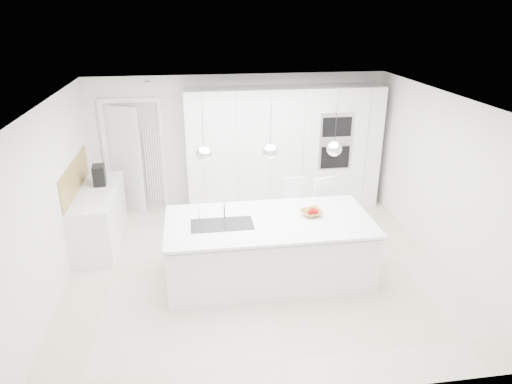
{
  "coord_description": "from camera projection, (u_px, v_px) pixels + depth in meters",
  "views": [
    {
      "loc": [
        -0.89,
        -5.83,
        3.63
      ],
      "look_at": [
        0.0,
        0.3,
        1.1
      ],
      "focal_mm": 32.0,
      "sensor_mm": 36.0,
      "label": 1
    }
  ],
  "objects": [
    {
      "name": "hallway_door",
      "position": [
        121.0,
        160.0,
        8.38
      ],
      "size": [
        0.76,
        0.38,
        2.0
      ],
      "primitive_type": "cube",
      "rotation": [
        0.0,
        0.0,
        -0.44
      ],
      "color": "white",
      "rests_on": "floor"
    },
    {
      "name": "pendant_right",
      "position": [
        334.0,
        149.0,
        5.96
      ],
      "size": [
        0.2,
        0.2,
        0.2
      ],
      "primitive_type": "sphere",
      "color": "white",
      "rests_on": "ceiling"
    },
    {
      "name": "wall_left",
      "position": [
        53.0,
        201.0,
        5.99
      ],
      "size": [
        0.0,
        5.0,
        5.0
      ],
      "primitive_type": "plane",
      "rotation": [
        1.57,
        0.0,
        1.57
      ],
      "color": "white",
      "rests_on": "ground"
    },
    {
      "name": "pendant_left",
      "position": [
        204.0,
        154.0,
        5.74
      ],
      "size": [
        0.2,
        0.2,
        0.2
      ],
      "primitive_type": "sphere",
      "color": "white",
      "rests_on": "ceiling"
    },
    {
      "name": "island_tap",
      "position": [
        224.0,
        208.0,
        6.28
      ],
      "size": [
        0.02,
        0.02,
        0.3
      ],
      "primitive_type": "cylinder",
      "color": "white",
      "rests_on": "island_worktop"
    },
    {
      "name": "wall_back",
      "position": [
        239.0,
        141.0,
        8.65
      ],
      "size": [
        5.5,
        0.0,
        5.5
      ],
      "primitive_type": "plane",
      "rotation": [
        1.57,
        0.0,
        0.0
      ],
      "color": "white",
      "rests_on": "ground"
    },
    {
      "name": "island_base",
      "position": [
        269.0,
        252.0,
        6.41
      ],
      "size": [
        2.8,
        1.2,
        0.86
      ],
      "primitive_type": "cube",
      "color": "white",
      "rests_on": "floor"
    },
    {
      "name": "banana_bunch",
      "position": [
        312.0,
        209.0,
        6.37
      ],
      "size": [
        0.22,
        0.16,
        0.19
      ],
      "primitive_type": "torus",
      "rotation": [
        1.22,
        0.0,
        0.35
      ],
      "color": "yellow",
      "rests_on": "fruit_bowl"
    },
    {
      "name": "radiator",
      "position": [
        154.0,
        166.0,
        8.55
      ],
      "size": [
        0.32,
        0.04,
        1.4
      ],
      "primitive_type": null,
      "color": "white",
      "rests_on": "floor"
    },
    {
      "name": "ceiling",
      "position": [
        259.0,
        100.0,
        5.89
      ],
      "size": [
        5.5,
        5.5,
        0.0
      ],
      "primitive_type": "plane",
      "rotation": [
        3.14,
        0.0,
        0.0
      ],
      "color": "white",
      "rests_on": "wall_back"
    },
    {
      "name": "oven_stack",
      "position": [
        336.0,
        141.0,
        8.28
      ],
      "size": [
        0.62,
        0.04,
        1.05
      ],
      "primitive_type": null,
      "color": "#A5A5A8",
      "rests_on": "tall_cabinets"
    },
    {
      "name": "floor",
      "position": [
        259.0,
        267.0,
        6.83
      ],
      "size": [
        5.5,
        5.5,
        0.0
      ],
      "primitive_type": "plane",
      "color": "beige",
      "rests_on": "ground"
    },
    {
      "name": "oak_backsplash",
      "position": [
        75.0,
        177.0,
        7.13
      ],
      "size": [
        0.02,
        1.8,
        0.5
      ],
      "primitive_type": "cube",
      "color": "#AF8842",
      "rests_on": "wall_left"
    },
    {
      "name": "left_base_cabinets",
      "position": [
        100.0,
        217.0,
        7.44
      ],
      "size": [
        0.6,
        1.8,
        0.86
      ],
      "primitive_type": "cube",
      "color": "white",
      "rests_on": "floor"
    },
    {
      "name": "bar_stool_left",
      "position": [
        294.0,
        212.0,
        7.37
      ],
      "size": [
        0.38,
        0.51,
        1.08
      ],
      "primitive_type": null,
      "rotation": [
        0.0,
        0.0,
        0.04
      ],
      "color": "white",
      "rests_on": "floor"
    },
    {
      "name": "apple_c",
      "position": [
        315.0,
        211.0,
        6.37
      ],
      "size": [
        0.08,
        0.08,
        0.08
      ],
      "primitive_type": "sphere",
      "color": "#A7090C",
      "rests_on": "fruit_bowl"
    },
    {
      "name": "island_sink",
      "position": [
        222.0,
        230.0,
        6.17
      ],
      "size": [
        0.84,
        0.44,
        0.18
      ],
      "primitive_type": null,
      "color": "#3F3F42",
      "rests_on": "island_worktop"
    },
    {
      "name": "left_worktop",
      "position": [
        96.0,
        192.0,
        7.27
      ],
      "size": [
        0.62,
        1.82,
        0.04
      ],
      "primitive_type": "cube",
      "color": "white",
      "rests_on": "left_base_cabinets"
    },
    {
      "name": "apple_b",
      "position": [
        312.0,
        210.0,
        6.41
      ],
      "size": [
        0.08,
        0.08,
        0.08
      ],
      "primitive_type": "sphere",
      "color": "#A7090C",
      "rests_on": "fruit_bowl"
    },
    {
      "name": "tall_cabinets",
      "position": [
        284.0,
        149.0,
        8.52
      ],
      "size": [
        3.6,
        0.6,
        2.3
      ],
      "primitive_type": "cube",
      "color": "white",
      "rests_on": "floor"
    },
    {
      "name": "espresso_machine",
      "position": [
        99.0,
        175.0,
        7.47
      ],
      "size": [
        0.22,
        0.32,
        0.32
      ],
      "primitive_type": "cube",
      "rotation": [
        0.0,
        0.0,
        0.1
      ],
      "color": "black",
      "rests_on": "left_worktop"
    },
    {
      "name": "fruit_bowl",
      "position": [
        311.0,
        213.0,
        6.4
      ],
      "size": [
        0.36,
        0.36,
        0.07
      ],
      "primitive_type": "imported",
      "rotation": [
        0.0,
        0.0,
        0.25
      ],
      "color": "#AF8842",
      "rests_on": "island_worktop"
    },
    {
      "name": "island_worktop",
      "position": [
        269.0,
        221.0,
        6.28
      ],
      "size": [
        2.84,
        1.4,
        0.04
      ],
      "primitive_type": "cube",
      "color": "white",
      "rests_on": "island_base"
    },
    {
      "name": "apple_a",
      "position": [
        313.0,
        211.0,
        6.4
      ],
      "size": [
        0.07,
        0.07,
        0.07
      ],
      "primitive_type": "sphere",
      "color": "#A7090C",
      "rests_on": "fruit_bowl"
    },
    {
      "name": "bar_stool_right",
      "position": [
        325.0,
        214.0,
        7.25
      ],
      "size": [
        0.5,
        0.6,
        1.12
      ],
      "primitive_type": null,
      "rotation": [
        0.0,
        0.0,
        0.29
      ],
      "color": "white",
      "rests_on": "floor"
    },
    {
      "name": "pendant_mid",
      "position": [
        270.0,
        151.0,
        5.85
      ],
      "size": [
        0.2,
        0.2,
        0.2
      ],
      "primitive_type": "sphere",
      "color": "white",
      "rests_on": "ceiling"
    },
    {
      "name": "doorway_frame",
      "position": [
        135.0,
        158.0,
        8.45
      ],
      "size": [
        1.11,
        0.08,
        2.13
      ],
      "primitive_type": null,
      "color": "white",
      "rests_on": "floor"
    },
    {
      "name": "apple_extra_3",
      "position": [
        310.0,
        212.0,
        6.36
      ],
      "size": [
        0.09,
        0.09,
        0.09
      ],
      "primitive_type": "sphere",
      "color": "#A7090C",
      "rests_on": "fruit_bowl"
    }
  ]
}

